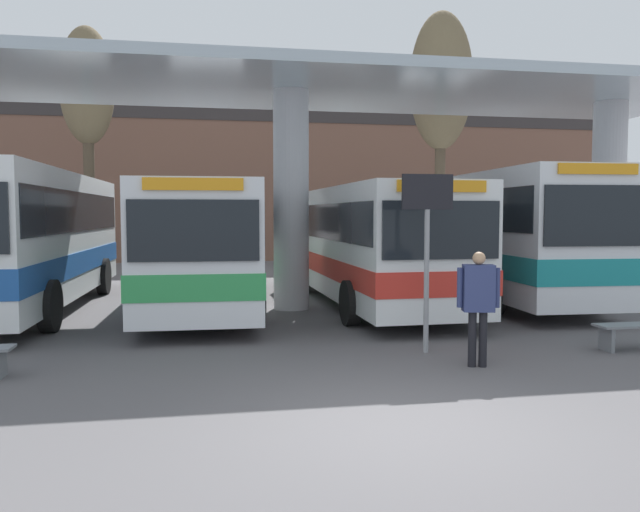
% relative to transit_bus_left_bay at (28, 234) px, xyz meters
% --- Properties ---
extents(ground_plane, '(100.00, 100.00, 0.00)m').
position_rel_transit_bus_left_bay_xyz_m(ground_plane, '(6.43, -9.85, -1.89)').
color(ground_plane, '#565456').
extents(townhouse_backdrop, '(40.00, 0.58, 9.23)m').
position_rel_transit_bus_left_bay_xyz_m(townhouse_backdrop, '(6.43, 15.35, 3.49)').
color(townhouse_backdrop, brown).
rests_on(townhouse_backdrop, ground_plane).
extents(station_canopy, '(22.57, 5.90, 5.67)m').
position_rel_transit_bus_left_bay_xyz_m(station_canopy, '(6.43, -0.99, 2.85)').
color(station_canopy, silver).
rests_on(station_canopy, ground_plane).
extents(transit_bus_left_bay, '(2.95, 10.48, 3.38)m').
position_rel_transit_bus_left_bay_xyz_m(transit_bus_left_bay, '(0.00, 0.00, 0.00)').
color(transit_bus_left_bay, white).
rests_on(transit_bus_left_bay, ground_plane).
extents(transit_bus_center_bay, '(3.02, 12.24, 3.05)m').
position_rel_transit_bus_left_bay_xyz_m(transit_bus_center_bay, '(4.30, 0.83, -0.18)').
color(transit_bus_center_bay, silver).
rests_on(transit_bus_center_bay, ground_plane).
extents(transit_bus_right_bay, '(2.91, 10.17, 3.04)m').
position_rel_transit_bus_left_bay_xyz_m(transit_bus_right_bay, '(8.53, -0.45, -0.19)').
color(transit_bus_right_bay, white).
rests_on(transit_bus_right_bay, ground_plane).
extents(transit_bus_far_right_bay, '(3.08, 11.32, 3.44)m').
position_rel_transit_bus_left_bay_xyz_m(transit_bus_far_right_bay, '(12.37, 0.55, 0.03)').
color(transit_bus_far_right_bay, silver).
rests_on(transit_bus_far_right_bay, ground_plane).
extents(waiting_bench_near_pillar, '(1.63, 0.44, 0.46)m').
position_rel_transit_bus_left_bay_xyz_m(waiting_bench_near_pillar, '(11.82, -6.81, -1.55)').
color(waiting_bench_near_pillar, slate).
rests_on(waiting_bench_near_pillar, ground_plane).
extents(info_sign_platform, '(0.90, 0.09, 3.06)m').
position_rel_transit_bus_left_bay_xyz_m(info_sign_platform, '(8.04, -6.32, 0.29)').
color(info_sign_platform, gray).
rests_on(info_sign_platform, ground_plane).
extents(pedestrian_waiting, '(0.67, 0.36, 1.80)m').
position_rel_transit_bus_left_bay_xyz_m(pedestrian_waiting, '(8.48, -7.44, -0.79)').
color(pedestrian_waiting, black).
rests_on(pedestrian_waiting, ground_plane).
extents(poplar_tree_behind_left, '(1.99, 1.99, 9.34)m').
position_rel_transit_bus_left_bay_xyz_m(poplar_tree_behind_left, '(0.05, 8.26, 5.04)').
color(poplar_tree_behind_left, '#473A2B').
rests_on(poplar_tree_behind_left, ground_plane).
extents(poplar_tree_behind_right, '(2.35, 2.35, 9.99)m').
position_rel_transit_bus_left_bay_xyz_m(poplar_tree_behind_right, '(13.15, 6.25, 5.38)').
color(poplar_tree_behind_right, '#473A2B').
rests_on(poplar_tree_behind_right, ground_plane).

